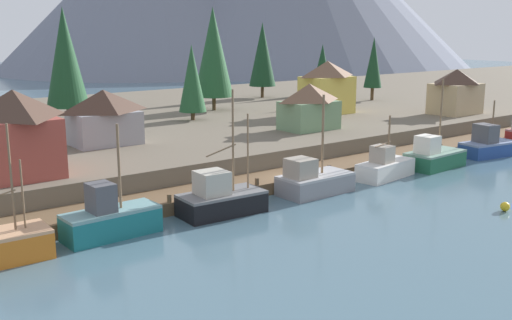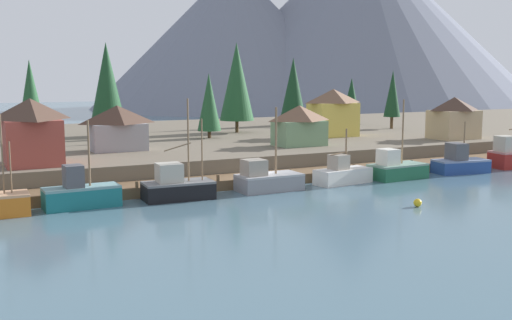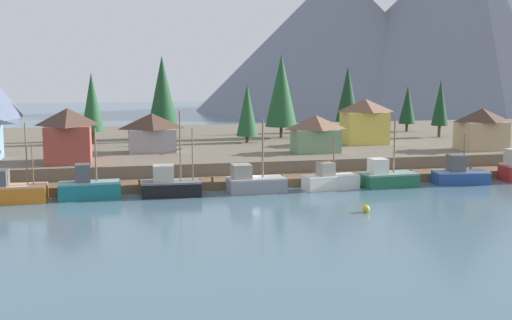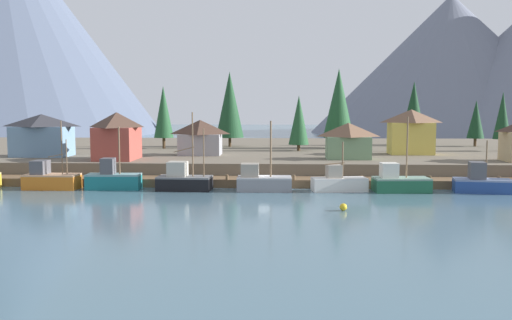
{
  "view_description": "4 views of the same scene",
  "coord_description": "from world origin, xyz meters",
  "px_view_note": "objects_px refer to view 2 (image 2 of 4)",
  "views": [
    {
      "loc": [
        -32.74,
        -37.12,
        13.34
      ],
      "look_at": [
        -1.93,
        3.05,
        2.31
      ],
      "focal_mm": 42.61,
      "sensor_mm": 36.0,
      "label": 1
    },
    {
      "loc": [
        -26.81,
        -53.12,
        11.03
      ],
      "look_at": [
        1.3,
        2.62,
        2.41
      ],
      "focal_mm": 42.68,
      "sensor_mm": 36.0,
      "label": 2
    },
    {
      "loc": [
        -14.89,
        -68.33,
        13.05
      ],
      "look_at": [
        1.49,
        2.51,
        2.97
      ],
      "focal_mm": 44.24,
      "sensor_mm": 36.0,
      "label": 3
    },
    {
      "loc": [
        2.46,
        -66.74,
        9.9
      ],
      "look_at": [
        -0.62,
        2.37,
        3.16
      ],
      "focal_mm": 39.71,
      "sensor_mm": 36.0,
      "label": 4
    }
  ],
  "objects_px": {
    "fishing_boat_blue": "(460,163)",
    "house_red": "(31,131)",
    "house_green": "(299,125)",
    "conifer_mid_left": "(31,95)",
    "fishing_boat_grey": "(267,180)",
    "conifer_mid_right": "(107,84)",
    "fishing_boat_black": "(177,187)",
    "conifer_back_right": "(237,82)",
    "conifer_back_left": "(293,86)",
    "fishing_boat_white": "(342,174)",
    "conifer_near_right": "(351,97)",
    "house_yellow": "(333,112)",
    "conifer_centre": "(209,102)",
    "house_tan": "(454,117)",
    "house_grey": "(118,127)",
    "fishing_boat_green": "(396,169)",
    "fishing_boat_teal": "(81,194)",
    "channel_buoy": "(418,203)",
    "conifer_near_left": "(392,94)"
  },
  "relations": [
    {
      "from": "house_yellow",
      "to": "conifer_centre",
      "type": "distance_m",
      "value": 17.69
    },
    {
      "from": "house_grey",
      "to": "conifer_centre",
      "type": "relative_size",
      "value": 0.72
    },
    {
      "from": "fishing_boat_blue",
      "to": "fishing_boat_black",
      "type": "bearing_deg",
      "value": -171.58
    },
    {
      "from": "house_tan",
      "to": "house_grey",
      "type": "relative_size",
      "value": 0.98
    },
    {
      "from": "channel_buoy",
      "to": "house_red",
      "type": "bearing_deg",
      "value": 140.63
    },
    {
      "from": "fishing_boat_green",
      "to": "house_tan",
      "type": "bearing_deg",
      "value": 26.6
    },
    {
      "from": "house_green",
      "to": "conifer_mid_right",
      "type": "distance_m",
      "value": 29.28
    },
    {
      "from": "fishing_boat_white",
      "to": "house_red",
      "type": "distance_m",
      "value": 31.26
    },
    {
      "from": "conifer_near_right",
      "to": "fishing_boat_grey",
      "type": "bearing_deg",
      "value": -134.27
    },
    {
      "from": "fishing_boat_teal",
      "to": "conifer_centre",
      "type": "relative_size",
      "value": 0.82
    },
    {
      "from": "fishing_boat_black",
      "to": "conifer_near_left",
      "type": "bearing_deg",
      "value": 33.36
    },
    {
      "from": "fishing_boat_white",
      "to": "conifer_near_right",
      "type": "relative_size",
      "value": 0.79
    },
    {
      "from": "fishing_boat_white",
      "to": "conifer_near_right",
      "type": "xyz_separation_m",
      "value": [
        28.17,
        37.96,
        6.31
      ]
    },
    {
      "from": "fishing_boat_black",
      "to": "conifer_near_right",
      "type": "height_order",
      "value": "conifer_near_right"
    },
    {
      "from": "house_yellow",
      "to": "conifer_near_left",
      "type": "distance_m",
      "value": 17.33
    },
    {
      "from": "fishing_boat_blue",
      "to": "conifer_back_right",
      "type": "relative_size",
      "value": 0.49
    },
    {
      "from": "fishing_boat_white",
      "to": "conifer_mid_left",
      "type": "relative_size",
      "value": 0.61
    },
    {
      "from": "fishing_boat_teal",
      "to": "fishing_boat_black",
      "type": "xyz_separation_m",
      "value": [
        8.41,
        -0.32,
        -0.02
      ]
    },
    {
      "from": "house_tan",
      "to": "house_red",
      "type": "relative_size",
      "value": 0.89
    },
    {
      "from": "house_green",
      "to": "conifer_centre",
      "type": "height_order",
      "value": "conifer_centre"
    },
    {
      "from": "fishing_boat_white",
      "to": "conifer_centre",
      "type": "bearing_deg",
      "value": 89.79
    },
    {
      "from": "fishing_boat_black",
      "to": "conifer_back_right",
      "type": "relative_size",
      "value": 0.67
    },
    {
      "from": "house_green",
      "to": "house_yellow",
      "type": "bearing_deg",
      "value": 37.53
    },
    {
      "from": "conifer_mid_left",
      "to": "fishing_boat_grey",
      "type": "bearing_deg",
      "value": -59.69
    },
    {
      "from": "fishing_boat_grey",
      "to": "house_grey",
      "type": "xyz_separation_m",
      "value": [
        -9.82,
        18.38,
        4.07
      ]
    },
    {
      "from": "house_tan",
      "to": "conifer_mid_right",
      "type": "bearing_deg",
      "value": 149.43
    },
    {
      "from": "fishing_boat_grey",
      "to": "house_tan",
      "type": "height_order",
      "value": "house_tan"
    },
    {
      "from": "house_grey",
      "to": "house_yellow",
      "type": "xyz_separation_m",
      "value": [
        31.52,
        2.61,
        0.78
      ]
    },
    {
      "from": "fishing_boat_black",
      "to": "house_green",
      "type": "relative_size",
      "value": 1.45
    },
    {
      "from": "conifer_near_left",
      "to": "conifer_mid_right",
      "type": "height_order",
      "value": "conifer_mid_right"
    },
    {
      "from": "fishing_boat_grey",
      "to": "conifer_back_left",
      "type": "height_order",
      "value": "conifer_back_left"
    },
    {
      "from": "fishing_boat_teal",
      "to": "house_yellow",
      "type": "xyz_separation_m",
      "value": [
        39.31,
        20.69,
        4.74
      ]
    },
    {
      "from": "fishing_boat_green",
      "to": "conifer_back_right",
      "type": "height_order",
      "value": "conifer_back_right"
    },
    {
      "from": "fishing_boat_black",
      "to": "conifer_back_left",
      "type": "distance_m",
      "value": 54.72
    },
    {
      "from": "fishing_boat_grey",
      "to": "conifer_mid_right",
      "type": "xyz_separation_m",
      "value": [
        -6.94,
        35.36,
        8.87
      ]
    },
    {
      "from": "conifer_near_left",
      "to": "channel_buoy",
      "type": "bearing_deg",
      "value": -126.63
    },
    {
      "from": "conifer_centre",
      "to": "house_tan",
      "type": "bearing_deg",
      "value": -28.25
    },
    {
      "from": "fishing_boat_blue",
      "to": "house_red",
      "type": "relative_size",
      "value": 0.93
    },
    {
      "from": "house_green",
      "to": "house_red",
      "type": "xyz_separation_m",
      "value": [
        -31.52,
        -2.23,
        0.74
      ]
    },
    {
      "from": "fishing_boat_green",
      "to": "house_yellow",
      "type": "distance_m",
      "value": 22.5
    },
    {
      "from": "house_grey",
      "to": "house_red",
      "type": "height_order",
      "value": "house_red"
    },
    {
      "from": "fishing_boat_grey",
      "to": "house_green",
      "type": "distance_m",
      "value": 17.81
    },
    {
      "from": "fishing_boat_green",
      "to": "house_grey",
      "type": "height_order",
      "value": "fishing_boat_green"
    },
    {
      "from": "house_red",
      "to": "fishing_boat_blue",
      "type": "bearing_deg",
      "value": -13.81
    },
    {
      "from": "fishing_boat_white",
      "to": "conifer_mid_right",
      "type": "height_order",
      "value": "conifer_mid_right"
    },
    {
      "from": "house_tan",
      "to": "conifer_back_right",
      "type": "xyz_separation_m",
      "value": [
        -22.68,
        21.78,
        4.8
      ]
    },
    {
      "from": "fishing_boat_green",
      "to": "house_red",
      "type": "height_order",
      "value": "house_red"
    },
    {
      "from": "house_grey",
      "to": "conifer_mid_right",
      "type": "relative_size",
      "value": 0.48
    },
    {
      "from": "house_red",
      "to": "conifer_centre",
      "type": "relative_size",
      "value": 0.79
    },
    {
      "from": "fishing_boat_teal",
      "to": "fishing_boat_green",
      "type": "xyz_separation_m",
      "value": [
        33.36,
        -0.46,
        -0.1
      ]
    }
  ]
}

